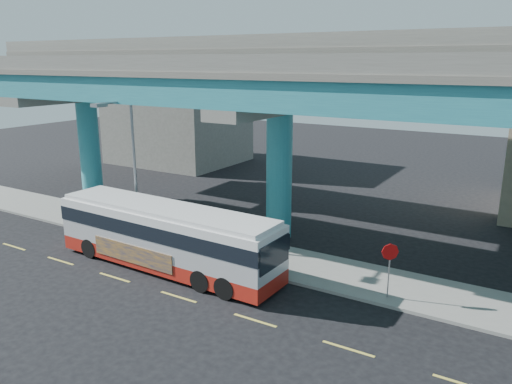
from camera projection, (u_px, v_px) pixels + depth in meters
The scene contains 9 objects.
ground at pixel (183, 294), 22.50m from camera, with size 120.00×120.00×0.00m, color black.
sidewalk at pixel (247, 254), 27.03m from camera, with size 70.00×4.00×0.15m, color gray.
lane_markings at pixel (178, 297), 22.25m from camera, with size 58.00×0.12×0.01m.
viaduct at pixel (281, 81), 27.70m from camera, with size 52.00×12.40×11.70m.
building_concrete at pixel (178, 118), 51.21m from camera, with size 12.00×10.00×9.00m, color gray.
transit_bus at pixel (166, 235), 24.96m from camera, with size 12.75×3.06×3.25m.
parked_car at pixel (132, 216), 31.38m from camera, with size 3.46×1.48×1.16m, color #2C2C31.
street_lamp at pixel (126, 151), 27.20m from camera, with size 0.50×2.64×8.17m.
stop_sign at pixel (390, 259), 21.42m from camera, with size 0.63×0.47×2.52m.
Camera 1 is at (13.47, -15.89, 10.23)m, focal length 35.00 mm.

